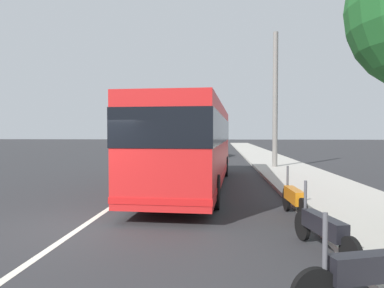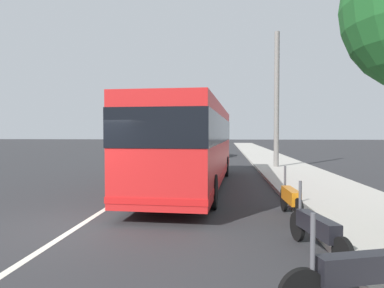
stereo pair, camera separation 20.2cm
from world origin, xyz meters
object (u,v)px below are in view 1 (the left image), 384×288
at_px(car_far_distant, 214,149).
at_px(utility_pole, 275,101).
at_px(motorcycle_angled, 323,229).
at_px(car_oncoming, 180,143).
at_px(coach_bus, 193,141).
at_px(motorcycle_mid_row, 375,274).
at_px(motorcycle_nearest_curb, 294,199).

distance_m(car_far_distant, utility_pole, 12.28).
xyz_separation_m(motorcycle_angled, car_far_distant, (26.44, 2.46, 0.24)).
height_order(car_oncoming, utility_pole, utility_pole).
height_order(coach_bus, car_far_distant, coach_bus).
bearing_deg(car_far_distant, motorcycle_mid_row, -172.07).
distance_m(coach_bus, utility_pole, 9.29).
xyz_separation_m(motorcycle_mid_row, motorcycle_nearest_curb, (4.77, -0.00, 0.02)).
bearing_deg(motorcycle_mid_row, car_oncoming, -97.90).
height_order(coach_bus, motorcycle_angled, coach_bus).
distance_m(coach_bus, motorcycle_nearest_curb, 5.78).
height_order(motorcycle_nearest_curb, utility_pole, utility_pole).
relative_size(motorcycle_angled, motorcycle_nearest_curb, 0.99).
distance_m(motorcycle_mid_row, car_far_distant, 28.57).
bearing_deg(utility_pole, coach_bus, 150.49).
xyz_separation_m(coach_bus, car_far_distant, (18.93, -0.47, -1.15)).
bearing_deg(car_oncoming, utility_pole, 18.66).
xyz_separation_m(coach_bus, motorcycle_nearest_curb, (-4.76, -2.98, -1.37)).
relative_size(motorcycle_mid_row, motorcycle_nearest_curb, 0.95).
relative_size(car_far_distant, utility_pole, 0.55).
bearing_deg(motorcycle_mid_row, coach_bus, -90.11).
xyz_separation_m(coach_bus, utility_pole, (7.83, -4.43, 2.31)).
relative_size(motorcycle_mid_row, motorcycle_angled, 0.97).
bearing_deg(car_far_distant, coach_bus, -178.53).
height_order(coach_bus, motorcycle_mid_row, coach_bus).
bearing_deg(coach_bus, motorcycle_angled, -155.61).
relative_size(motorcycle_nearest_curb, car_far_distant, 0.50).
bearing_deg(utility_pole, car_oncoming, 17.77).
height_order(motorcycle_nearest_curb, car_oncoming, car_oncoming).
xyz_separation_m(car_oncoming, utility_pole, (-28.87, -9.25, 3.44)).
height_order(motorcycle_nearest_curb, car_far_distant, car_far_distant).
distance_m(motorcycle_angled, utility_pole, 15.84).
bearing_deg(car_oncoming, coach_bus, 8.38).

